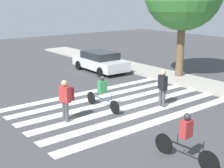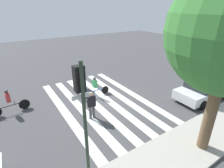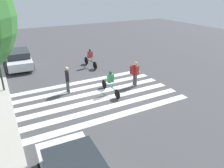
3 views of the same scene
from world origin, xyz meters
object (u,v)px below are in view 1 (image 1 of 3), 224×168
Objects in this scene: cyclist_near_curb at (102,91)px; car_parked_dark_suv at (100,61)px; pedestrian_adult_tall_backpack at (66,97)px; pedestrian_child_with_backpack at (163,86)px; cyclist_mid_street at (186,137)px.

car_parked_dark_suv is (-6.58, 4.64, -0.12)m from cyclist_near_curb.
pedestrian_child_with_backpack is (1.18, 4.52, -0.03)m from pedestrian_adult_tall_backpack.
cyclist_mid_street is (5.61, -0.95, 0.01)m from cyclist_near_curb.
pedestrian_adult_tall_backpack is 0.74× the size of cyclist_near_curb.
cyclist_near_curb is at bearing 165.80° from cyclist_mid_street.
pedestrian_child_with_backpack is 0.74× the size of cyclist_near_curb.
cyclist_mid_street is (4.12, -3.37, -0.14)m from pedestrian_child_with_backpack.
pedestrian_child_with_backpack is 5.32m from cyclist_mid_street.
car_parked_dark_suv is at bearing -58.39° from pedestrian_adult_tall_backpack.
pedestrian_adult_tall_backpack is 9.64m from car_parked_dark_suv.
pedestrian_adult_tall_backpack reaches higher than cyclist_near_curb.
pedestrian_adult_tall_backpack is at bearing -82.61° from cyclist_near_curb.
pedestrian_child_with_backpack is at bearing 136.14° from cyclist_mid_street.
car_parked_dark_suv is at bearing 178.60° from pedestrian_child_with_backpack.
pedestrian_adult_tall_backpack is 1.00× the size of pedestrian_child_with_backpack.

